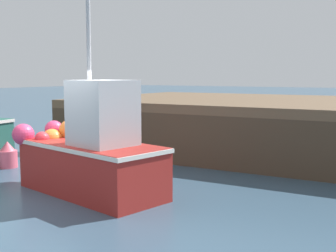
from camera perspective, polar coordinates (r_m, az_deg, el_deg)
ground at (r=9.34m, az=-13.59°, el=-8.93°), size 120.00×160.00×0.10m
pier at (r=14.18m, az=11.14°, el=2.18°), size 11.21×7.27×1.63m
fishing_boat_near_right at (r=9.20m, az=-9.82°, el=-3.47°), size 3.70×2.11×4.19m
mooring_buoy_foreground at (r=12.42m, az=-19.73°, el=-3.57°), size 0.49×0.49×0.69m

